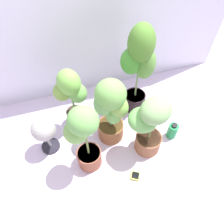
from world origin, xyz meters
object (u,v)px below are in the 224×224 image
(potted_plant_center, at_px, (111,109))
(potted_plant_front_left, at_px, (84,137))
(potted_plant_back_left, at_px, (71,95))
(potted_plant_front_right, at_px, (149,125))
(nutrient_bottle, at_px, (172,131))
(hygrometer_box, at_px, (135,176))
(floor_fan, at_px, (44,131))
(potted_plant_back_right, at_px, (139,64))

(potted_plant_center, bearing_deg, potted_plant_front_left, -142.36)
(potted_plant_front_left, height_order, potted_plant_back_left, potted_plant_front_left)
(potted_plant_front_right, relative_size, nutrient_bottle, 3.59)
(potted_plant_front_right, bearing_deg, nutrient_bottle, 7.96)
(hygrometer_box, bearing_deg, floor_fan, -7.80)
(potted_plant_back_left, bearing_deg, nutrient_bottle, -27.00)
(potted_plant_back_right, bearing_deg, potted_plant_center, -140.49)
(potted_plant_front_left, bearing_deg, hygrometer_box, -35.05)
(potted_plant_back_right, distance_m, floor_fan, 1.06)
(potted_plant_center, relative_size, potted_plant_front_left, 0.97)
(potted_plant_center, xyz_separation_m, hygrometer_box, (0.08, -0.49, -0.42))
(potted_plant_front_left, bearing_deg, potted_plant_back_left, 91.41)
(potted_plant_center, height_order, potted_plant_back_right, potted_plant_back_right)
(potted_plant_back_right, xyz_separation_m, potted_plant_front_right, (-0.09, -0.53, -0.22))
(hygrometer_box, distance_m, floor_fan, 0.92)
(potted_plant_front_left, relative_size, potted_plant_back_right, 0.77)
(potted_plant_center, bearing_deg, nutrient_bottle, -17.34)
(potted_plant_back_left, distance_m, nutrient_bottle, 1.07)
(potted_plant_back_left, bearing_deg, potted_plant_back_right, 2.29)
(floor_fan, bearing_deg, potted_plant_center, 143.15)
(potted_plant_back_left, distance_m, potted_plant_back_right, 0.70)
(potted_plant_back_left, bearing_deg, potted_plant_center, -41.74)
(potted_plant_front_left, height_order, nutrient_bottle, potted_plant_front_left)
(potted_plant_back_left, height_order, potted_plant_front_right, potted_plant_back_left)
(potted_plant_back_left, relative_size, nutrient_bottle, 3.75)
(potted_plant_center, relative_size, hygrometer_box, 6.97)
(nutrient_bottle, bearing_deg, hygrometer_box, -149.17)
(potted_plant_front_left, xyz_separation_m, floor_fan, (-0.32, 0.27, -0.15))
(potted_plant_back_left, xyz_separation_m, hygrometer_box, (0.39, -0.76, -0.42))
(floor_fan, height_order, nutrient_bottle, floor_fan)
(nutrient_bottle, bearing_deg, potted_plant_front_right, -172.04)
(potted_plant_front_left, bearing_deg, floor_fan, 140.00)
(potted_plant_front_right, height_order, nutrient_bottle, potted_plant_front_right)
(floor_fan, bearing_deg, potted_plant_front_left, 107.28)
(nutrient_bottle, bearing_deg, floor_fan, 169.25)
(potted_plant_center, bearing_deg, floor_fan, 175.87)
(potted_plant_center, height_order, nutrient_bottle, potted_plant_center)
(potted_plant_front_left, distance_m, potted_plant_back_right, 0.86)
(potted_plant_back_right, bearing_deg, floor_fan, -165.41)
(potted_plant_back_left, height_order, nutrient_bottle, potted_plant_back_left)
(potted_plant_center, distance_m, potted_plant_back_left, 0.41)
(potted_plant_center, relative_size, potted_plant_front_right, 1.11)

